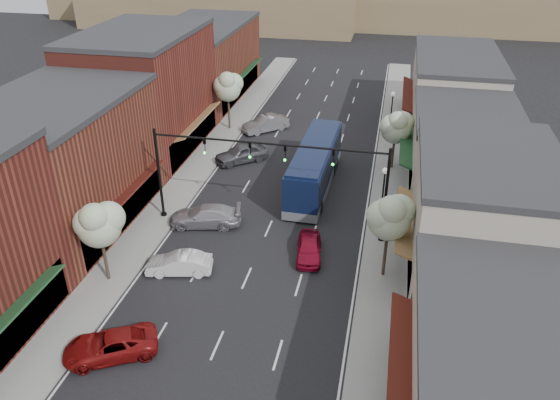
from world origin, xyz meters
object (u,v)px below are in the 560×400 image
Objects in this scene: coach_bus at (315,166)px; parked_car_b at (179,264)px; tree_left_near at (99,223)px; parked_car_e at (265,124)px; signal_mast_left at (189,163)px; red_hatchback at (309,248)px; parked_car_c at (205,216)px; lamp_post_far at (392,106)px; signal_mast_right at (351,178)px; parked_car_a at (111,345)px; tree_right_far at (396,126)px; lamp_post_near at (384,186)px; tree_right_near at (390,216)px; parked_car_d at (242,153)px; tree_left_far at (228,86)px.

coach_bus reaches higher than parked_car_b.
tree_left_near reaches higher than parked_car_e.
signal_mast_left is 1.71× the size of parked_car_e.
parked_car_c is (-8.00, 2.38, 0.07)m from red_hatchback.
parked_car_e is (-12.38, -1.70, -2.22)m from lamp_post_far.
red_hatchback is at bearing -100.89° from lamp_post_far.
signal_mast_right is 1.72× the size of parked_car_a.
signal_mast_left is 24.14m from lamp_post_far.
tree_right_far is 1.05× the size of parked_car_c.
lamp_post_near is at bearing 33.33° from tree_left_near.
lamp_post_near is 7.33m from coach_bus.
signal_mast_right is 11.24m from signal_mast_left.
parked_car_d is at bearing 132.11° from tree_right_near.
parked_car_d reaches higher than parked_car_a.
coach_bus reaches higher than parked_car_e.
tree_left_far is at bearing 111.42° from red_hatchback.
tree_right_near is 0.49× the size of coach_bus.
red_hatchback is (9.03, -2.84, -3.94)m from signal_mast_left.
parked_car_d is (3.30, -7.29, -3.78)m from tree_left_far.
parked_car_b is at bearing -114.68° from lamp_post_far.
lamp_post_far is at bearing 93.88° from tree_right_far.
parked_car_e is (-0.29, 24.61, 0.11)m from parked_car_b.
red_hatchback is 8.44m from parked_car_b.
tree_left_near is 0.47× the size of coach_bus.
lamp_post_near is 7.30m from red_hatchback.
signal_mast_left reaches higher than coach_bus.
parked_car_a is (-8.52, -10.95, -0.02)m from red_hatchback.
parked_car_b is at bearing -78.08° from signal_mast_left.
red_hatchback is (11.66, 5.22, -3.54)m from tree_left_near.
parked_car_d is (-13.30, 14.71, -3.63)m from tree_right_near.
signal_mast_right is at bearing -62.93° from coach_bus.
parked_car_e is (-6.78, 11.20, -1.14)m from coach_bus.
signal_mast_right reaches higher than lamp_post_far.
tree_left_far is 16.26m from lamp_post_far.
lamp_post_near is at bearing 10.56° from signal_mast_left.
signal_mast_left reaches higher than parked_car_e.
parked_car_b is (-12.09, -8.81, -2.33)m from lamp_post_near.
tree_left_near is 1.43× the size of red_hatchback.
parked_car_b is (-12.64, -18.25, -3.31)m from tree_right_far.
parked_car_a is at bearing -144.12° from tree_right_near.
parked_car_b is at bearing 145.55° from parked_car_a.
tree_left_far reaches higher than tree_left_near.
lamp_post_far is 0.93× the size of parked_car_a.
parked_car_a is at bearing -135.74° from red_hatchback.
tree_left_near reaches higher than red_hatchback.
parked_car_d is (-12.75, 8.15, -2.18)m from lamp_post_near.
parked_car_d is 1.01× the size of parked_car_e.
coach_bus is 14.94m from parked_car_b.
tree_right_far is 1.14× the size of parked_car_a.
parked_car_d is at bearing -174.46° from tree_right_far.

